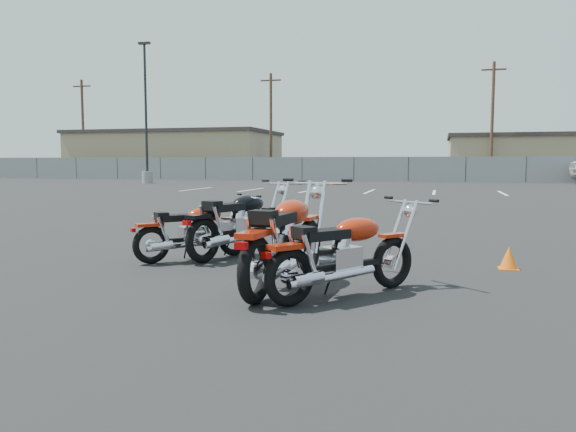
% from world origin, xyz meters
% --- Properties ---
extents(ground, '(120.00, 120.00, 0.00)m').
position_xyz_m(ground, '(0.00, 0.00, 0.00)').
color(ground, black).
rests_on(ground, ground).
extents(motorcycle_front_red, '(1.53, 1.62, 0.92)m').
position_xyz_m(motorcycle_front_red, '(-1.15, 0.41, 0.42)').
color(motorcycle_front_red, black).
rests_on(motorcycle_front_red, ground).
extents(motorcycle_second_black, '(1.27, 2.23, 1.11)m').
position_xyz_m(motorcycle_second_black, '(-0.63, 0.91, 0.51)').
color(motorcycle_second_black, black).
rests_on(motorcycle_second_black, ground).
extents(motorcycle_third_red, '(1.61, 1.82, 1.01)m').
position_xyz_m(motorcycle_third_red, '(1.31, -1.25, 0.46)').
color(motorcycle_third_red, black).
rests_on(motorcycle_third_red, ground).
extents(motorcycle_rear_red, '(0.94, 2.44, 1.19)m').
position_xyz_m(motorcycle_rear_red, '(0.60, -0.96, 0.54)').
color(motorcycle_rear_red, black).
rests_on(motorcycle_rear_red, ground).
extents(training_cone_near, '(0.25, 0.25, 0.30)m').
position_xyz_m(training_cone_near, '(3.15, 0.85, 0.15)').
color(training_cone_near, '#FF650D').
rests_on(training_cone_near, ground).
extents(light_pole_west, '(0.80, 0.70, 9.21)m').
position_xyz_m(light_pole_west, '(-16.61, 26.78, 2.33)').
color(light_pole_west, gray).
rests_on(light_pole_west, ground).
extents(chainlink_fence, '(80.06, 0.06, 1.80)m').
position_xyz_m(chainlink_fence, '(-0.00, 35.00, 0.90)').
color(chainlink_fence, slate).
rests_on(chainlink_fence, ground).
extents(tan_building_west, '(18.40, 10.40, 4.30)m').
position_xyz_m(tan_building_west, '(-22.00, 42.00, 2.16)').
color(tan_building_west, '#978661').
rests_on(tan_building_west, ground).
extents(tan_building_east, '(14.40, 9.40, 3.70)m').
position_xyz_m(tan_building_east, '(10.00, 44.00, 1.86)').
color(tan_building_east, '#978661').
rests_on(tan_building_east, ground).
extents(utility_pole_a, '(1.80, 0.24, 9.00)m').
position_xyz_m(utility_pole_a, '(-30.00, 39.00, 4.69)').
color(utility_pole_a, '#412A1E').
rests_on(utility_pole_a, ground).
extents(utility_pole_b, '(1.80, 0.24, 9.00)m').
position_xyz_m(utility_pole_b, '(-12.00, 40.00, 4.69)').
color(utility_pole_b, '#412A1E').
rests_on(utility_pole_b, ground).
extents(utility_pole_c, '(1.80, 0.24, 9.00)m').
position_xyz_m(utility_pole_c, '(6.00, 39.00, 4.69)').
color(utility_pole_c, '#412A1E').
rests_on(utility_pole_c, ground).
extents(parking_line_stripes, '(15.12, 4.00, 0.01)m').
position_xyz_m(parking_line_stripes, '(-2.50, 20.00, 0.00)').
color(parking_line_stripes, silver).
rests_on(parking_line_stripes, ground).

